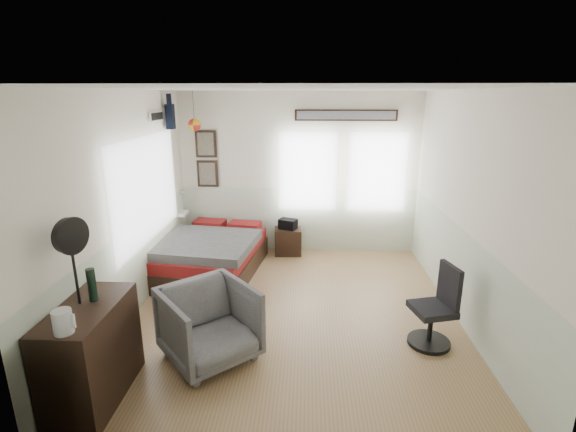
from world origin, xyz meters
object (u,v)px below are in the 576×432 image
Objects in this scene: dresser at (92,353)px; task_chair at (436,313)px; armchair at (209,324)px; nightstand at (288,241)px; bed at (212,255)px.

dresser is 1.09× the size of task_chair.
task_chair is (2.39, 0.37, -0.02)m from armchair.
task_chair reaches higher than nightstand.
armchair reaches higher than nightstand.
armchair is at bearing 174.23° from task_chair.
armchair is at bearing 34.62° from dresser.
armchair is 0.94× the size of task_chair.
bed is 2.20m from armchair.
task_chair reaches higher than dresser.
bed is 1.41m from nightstand.
bed is at bearing 133.48° from task_chair.
nightstand is (1.56, 3.62, -0.23)m from dresser.
nightstand is (0.66, 3.00, -0.17)m from armchair.
nightstand is 0.49× the size of task_chair.
bed is 4.52× the size of nightstand.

